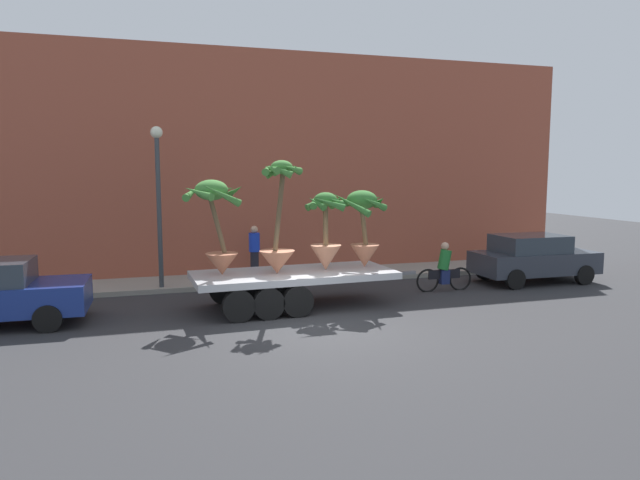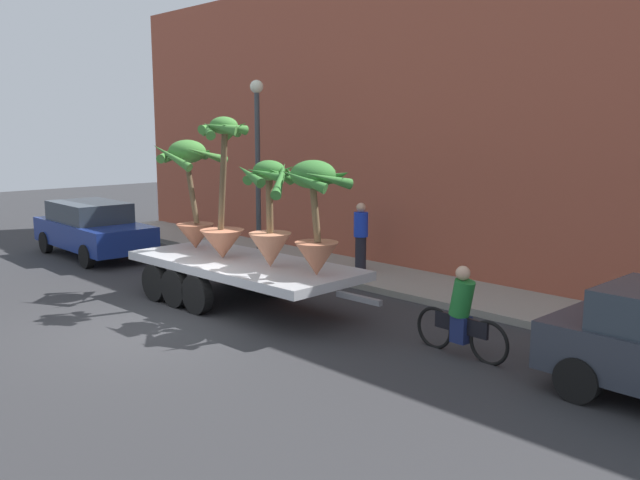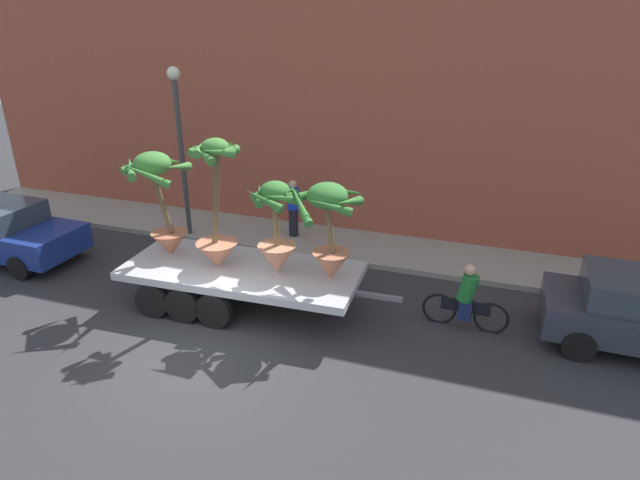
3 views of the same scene
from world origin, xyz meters
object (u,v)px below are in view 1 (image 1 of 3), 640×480
Objects in this scene: flatbed_trailer at (284,281)px; potted_palm_extra at (363,224)px; cyclist at (444,269)px; potted_palm_middle at (279,228)px; potted_palm_front at (216,221)px; pedestrian_near_gate at (254,250)px; potted_palm_rear at (326,234)px; street_lamp at (158,186)px; parked_car at (533,258)px.

potted_palm_extra is (2.31, 0.13, 1.44)m from flatbed_trailer.
cyclist is at bearing 11.10° from potted_palm_extra.
potted_palm_middle is at bearing -171.08° from cyclist.
potted_palm_front reaches higher than flatbed_trailer.
potted_palm_middle is 5.67m from cyclist.
pedestrian_near_gate is (-0.04, 3.98, 0.29)m from flatbed_trailer.
cyclist is at bearing 9.82° from potted_palm_rear.
cyclist is 1.08× the size of pedestrian_near_gate.
potted_palm_extra is at bearing -58.61° from pedestrian_near_gate.
street_lamp is at bearing 150.94° from potted_palm_extra.
potted_palm_rear is 1.37m from potted_palm_middle.
potted_palm_rear is at bearing -172.10° from parked_car.
potted_palm_middle is 1.73× the size of pedestrian_near_gate.
street_lamp is at bearing 131.55° from potted_palm_middle.
potted_palm_rear is 1.24× the size of pedestrian_near_gate.
pedestrian_near_gate is at bearing 106.86° from potted_palm_rear.
pedestrian_near_gate is 0.35× the size of street_lamp.
potted_palm_front is at bearing -113.95° from pedestrian_near_gate.
potted_palm_middle is 1.20× the size of potted_palm_front.
potted_palm_front is 1.15× the size of potted_palm_extra.
flatbed_trailer is 1.69m from potted_palm_rear.
potted_palm_middle is 1.61m from potted_palm_front.
street_lamp is at bearing 134.61° from flatbed_trailer.
cyclist is at bearing 8.92° from potted_palm_middle.
parked_car is at bearing -10.03° from street_lamp.
flatbed_trailer is at bearing -172.33° from cyclist.
parked_car is 2.35× the size of pedestrian_near_gate.
pedestrian_near_gate reaches higher than flatbed_trailer.
flatbed_trailer is 5.26m from cyclist.
pedestrian_near_gate is (1.72, 3.88, -1.34)m from potted_palm_front.
potted_palm_front is at bearing 176.60° from flatbed_trailer.
parked_car is 9.22m from pedestrian_near_gate.
potted_palm_rear is at bearing -36.36° from street_lamp.
potted_palm_middle reaches higher than potted_palm_rear.
potted_palm_front is at bearing -174.86° from parked_car.
potted_palm_middle reaches higher than flatbed_trailer.
potted_palm_extra is (1.14, 0.13, 0.22)m from potted_palm_rear.
potted_palm_extra is 1.17× the size of cyclist.
potted_palm_rear is 0.44× the size of street_lamp.
potted_palm_rear is at bearing -2.04° from potted_palm_front.
parked_car is (8.87, 1.19, -1.37)m from potted_palm_middle.
potted_palm_rear reaches higher than pedestrian_near_gate.
potted_palm_rear is 7.68m from parked_car.
potted_palm_front is at bearing -179.63° from potted_palm_extra.
street_lamp is at bearing 169.97° from parked_car.
potted_palm_front is 10.61m from parked_car.
potted_palm_rear reaches higher than cyclist.
street_lamp is at bearing -164.29° from pedestrian_near_gate.
street_lamp is (-11.77, 2.08, 2.41)m from parked_car.
parked_car is at bearing -18.59° from pedestrian_near_gate.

